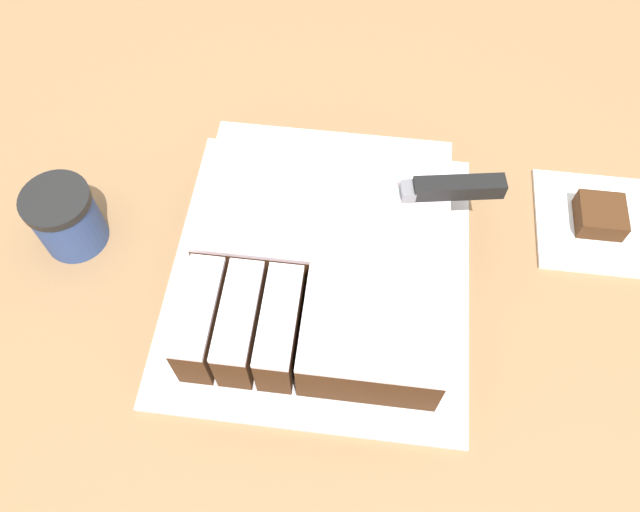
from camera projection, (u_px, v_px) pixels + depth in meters
ground_plane at (315, 432)px, 1.57m from camera, size 8.00×8.00×0.00m
countertop at (314, 370)px, 1.18m from camera, size 1.40×1.10×0.90m
cake_board at (320, 273)px, 0.77m from camera, size 0.36×0.39×0.01m
cake at (323, 254)px, 0.73m from camera, size 0.29×0.31×0.08m
knife at (430, 190)px, 0.72m from camera, size 0.31×0.07×0.02m
coffee_cup at (66, 218)px, 0.76m from camera, size 0.08×0.08×0.09m
paper_napkin at (595, 223)px, 0.81m from camera, size 0.15×0.15×0.01m
brownie at (600, 215)px, 0.79m from camera, size 0.06×0.06×0.03m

